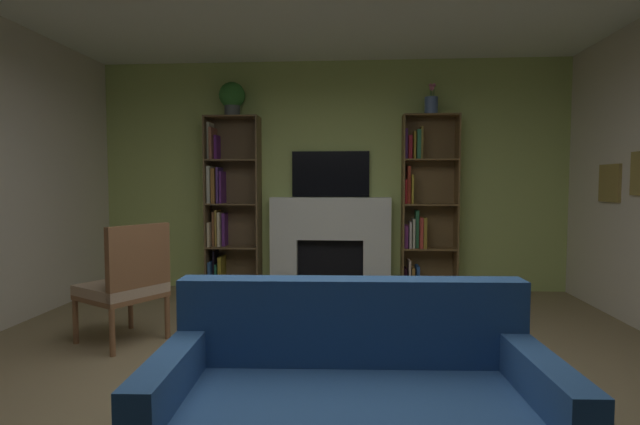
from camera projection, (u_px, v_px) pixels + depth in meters
The scene contains 11 objects.
ground_plane at pixel (305, 400), 2.94m from camera, with size 7.45×7.45×0.00m, color #826F4E.
wall_back_accent at pixel (331, 176), 5.98m from camera, with size 5.78×0.06×2.79m, color #B0C469.
fireplace at pixel (330, 242), 5.89m from camera, with size 1.55×0.51×1.14m.
tv at pixel (331, 174), 5.91m from camera, with size 0.94×0.06×0.55m, color black.
bookshelf_left at pixel (227, 207), 5.95m from camera, with size 0.65×0.31×2.11m.
bookshelf_right at pixel (423, 208), 5.80m from camera, with size 0.65×0.27×2.11m.
potted_plant at pixel (232, 97), 5.82m from camera, with size 0.31×0.31×0.41m.
vase_with_flowers at pixel (431, 105), 5.66m from camera, with size 0.15×0.15×0.36m.
couch at pixel (353, 419), 2.14m from camera, with size 1.74×0.94×0.84m.
armchair at pixel (127, 283), 3.96m from camera, with size 0.76×0.76×0.98m.
coffee_table at pixel (354, 351), 2.89m from camera, with size 0.76×0.54×0.36m.
Camera 1 is at (0.29, -2.85, 1.32)m, focal length 27.23 mm.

